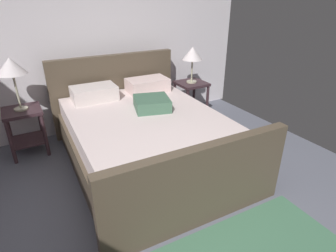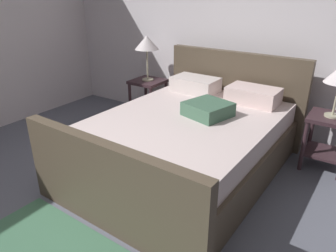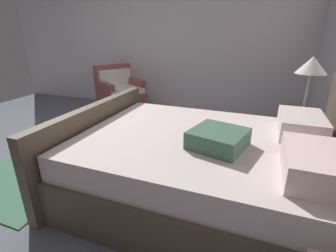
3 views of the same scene
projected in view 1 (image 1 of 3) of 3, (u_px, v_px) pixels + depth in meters
wall_back at (80, 31)px, 3.80m from camera, size 5.12×0.12×2.83m
bed at (145, 136)px, 3.35m from camera, size 1.87×2.41×1.11m
nightstand_right at (191, 94)px, 4.52m from camera, size 0.44×0.44×0.60m
table_lamp_right at (193, 54)px, 4.25m from camera, size 0.31×0.31×0.55m
nightstand_left at (25, 124)px, 3.50m from camera, size 0.44×0.44×0.60m
table_lamp_left at (11, 67)px, 3.19m from camera, size 0.33×0.33×0.63m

